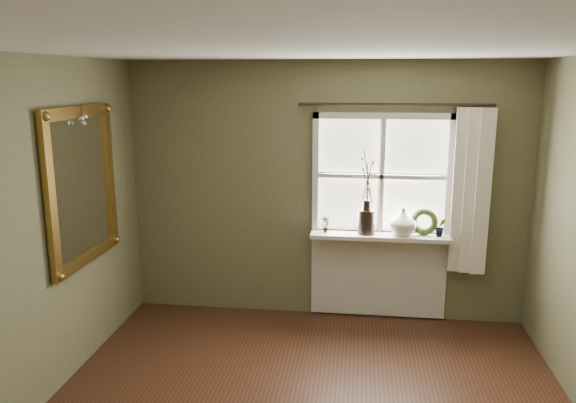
{
  "coord_description": "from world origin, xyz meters",
  "views": [
    {
      "loc": [
        0.34,
        -3.28,
        2.44
      ],
      "look_at": [
        -0.29,
        1.55,
        1.35
      ],
      "focal_mm": 35.0,
      "sensor_mm": 36.0,
      "label": 1
    }
  ],
  "objects_px": {
    "wreath": "(424,225)",
    "cream_vase": "(403,222)",
    "gilt_mirror": "(82,186)",
    "dark_jug": "(366,222)"
  },
  "relations": [
    {
      "from": "dark_jug",
      "to": "gilt_mirror",
      "type": "height_order",
      "value": "gilt_mirror"
    },
    {
      "from": "wreath",
      "to": "gilt_mirror",
      "type": "relative_size",
      "value": 0.2
    },
    {
      "from": "cream_vase",
      "to": "gilt_mirror",
      "type": "distance_m",
      "value": 2.97
    },
    {
      "from": "gilt_mirror",
      "to": "dark_jug",
      "type": "bearing_deg",
      "value": 23.9
    },
    {
      "from": "cream_vase",
      "to": "wreath",
      "type": "relative_size",
      "value": 1.02
    },
    {
      "from": "wreath",
      "to": "cream_vase",
      "type": "bearing_deg",
      "value": -162.78
    },
    {
      "from": "dark_jug",
      "to": "wreath",
      "type": "bearing_deg",
      "value": 4.08
    },
    {
      "from": "dark_jug",
      "to": "cream_vase",
      "type": "relative_size",
      "value": 0.9
    },
    {
      "from": "dark_jug",
      "to": "wreath",
      "type": "distance_m",
      "value": 0.56
    },
    {
      "from": "cream_vase",
      "to": "gilt_mirror",
      "type": "height_order",
      "value": "gilt_mirror"
    }
  ]
}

